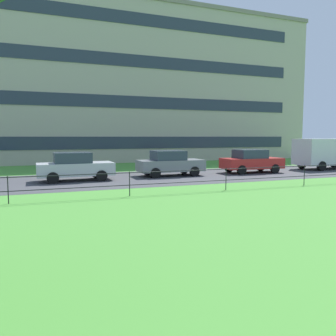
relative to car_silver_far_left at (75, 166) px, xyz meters
name	(u,v)px	position (x,y,z in m)	size (l,w,h in m)	color
street_strip	(106,179)	(1.64, -0.08, -0.77)	(80.00, 7.30, 0.01)	#424247
park_fence	(130,180)	(1.64, -5.64, -0.11)	(35.46, 0.04, 1.00)	black
car_silver_far_left	(75,166)	(0.00, 0.00, 0.00)	(4.06, 1.92, 1.54)	#B7BABF
car_grey_left	(170,163)	(5.64, 0.32, 0.00)	(4.00, 1.82, 1.54)	slate
car_red_right	(251,161)	(11.31, 0.05, 0.00)	(4.05, 1.92, 1.54)	red
panel_van_far_right	(328,152)	(18.14, 0.32, 0.49)	(5.03, 2.16, 2.24)	silver
apartment_building_background	(132,89)	(7.62, 17.39, 6.80)	(36.41, 12.52, 15.14)	#ADA393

